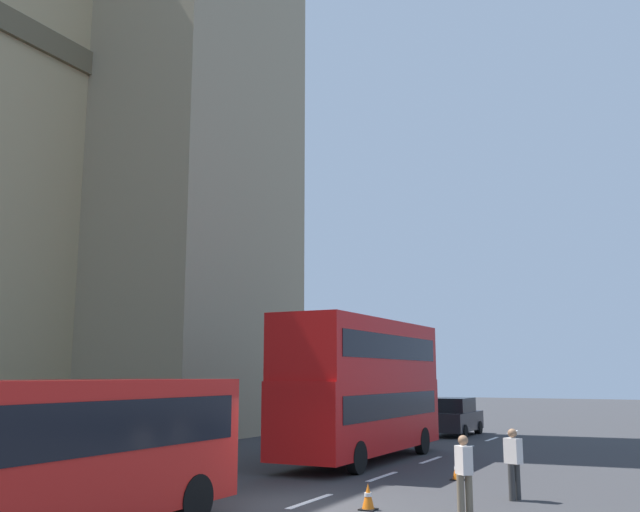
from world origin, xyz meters
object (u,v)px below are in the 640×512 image
(double_decker_bus, at_px, (362,383))
(sedan_lead, at_px, (455,417))
(pedestrian_near_cones, at_px, (464,472))
(pedestrian_by_kerb, at_px, (514,461))
(traffic_cone_middle, at_px, (368,497))
(traffic_cone_east, at_px, (457,470))

(double_decker_bus, distance_m, sedan_lead, 11.96)
(double_decker_bus, height_order, pedestrian_near_cones, double_decker_bus)
(pedestrian_near_cones, height_order, pedestrian_by_kerb, same)
(double_decker_bus, height_order, pedestrian_by_kerb, double_decker_bus)
(traffic_cone_middle, distance_m, traffic_cone_east, 5.34)
(traffic_cone_middle, height_order, pedestrian_near_cones, pedestrian_near_cones)
(sedan_lead, relative_size, traffic_cone_east, 7.59)
(traffic_cone_east, xyz_separation_m, pedestrian_near_cones, (-4.98, -1.60, 0.63))
(sedan_lead, height_order, traffic_cone_middle, sedan_lead)
(traffic_cone_middle, relative_size, pedestrian_near_cones, 0.34)
(sedan_lead, xyz_separation_m, traffic_cone_east, (-14.65, -4.30, -0.63))
(traffic_cone_east, bearing_deg, double_decker_bus, 56.02)
(sedan_lead, bearing_deg, traffic_cone_middle, -169.31)
(sedan_lead, bearing_deg, pedestrian_near_cones, -163.27)
(double_decker_bus, height_order, traffic_cone_east, double_decker_bus)
(double_decker_bus, xyz_separation_m, pedestrian_by_kerb, (-5.41, -6.35, -1.80))
(double_decker_bus, relative_size, pedestrian_by_kerb, 5.69)
(sedan_lead, distance_m, traffic_cone_middle, 20.32)
(double_decker_bus, xyz_separation_m, sedan_lead, (11.83, 0.11, -1.80))
(traffic_cone_middle, distance_m, pedestrian_near_cones, 2.25)
(pedestrian_near_cones, xyz_separation_m, pedestrian_by_kerb, (2.39, -0.57, 0.00))
(traffic_cone_middle, bearing_deg, pedestrian_by_kerb, -44.70)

